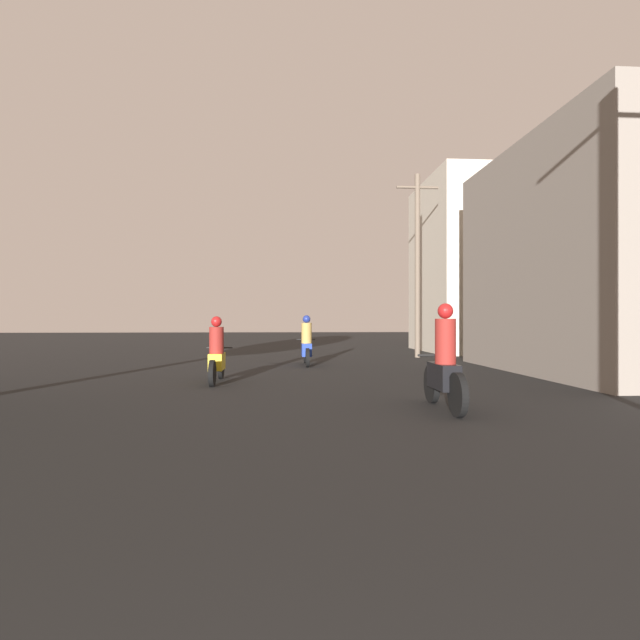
# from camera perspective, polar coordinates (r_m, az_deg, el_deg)

# --- Properties ---
(motorcycle_black) EXTENTS (0.60, 1.91, 1.66)m
(motorcycle_black) POSITION_cam_1_polar(r_m,az_deg,el_deg) (8.06, 14.01, -5.28)
(motorcycle_black) COLOR black
(motorcycle_black) RESTS_ON ground_plane
(motorcycle_yellow) EXTENTS (0.60, 2.02, 1.49)m
(motorcycle_yellow) POSITION_cam_1_polar(r_m,az_deg,el_deg) (11.48, -11.72, -4.00)
(motorcycle_yellow) COLOR black
(motorcycle_yellow) RESTS_ON ground_plane
(motorcycle_blue) EXTENTS (0.60, 2.02, 1.56)m
(motorcycle_blue) POSITION_cam_1_polar(r_m,az_deg,el_deg) (15.60, -1.56, -2.90)
(motorcycle_blue) COLOR black
(motorcycle_blue) RESTS_ON ground_plane
(building_right_near) EXTENTS (4.37, 7.87, 6.10)m
(building_right_near) POSITION_cam_1_polar(r_m,az_deg,el_deg) (15.27, 28.98, 6.18)
(building_right_near) COLOR gray
(building_right_near) RESTS_ON ground_plane
(building_right_far) EXTENTS (4.25, 5.97, 7.71)m
(building_right_far) POSITION_cam_1_polar(r_m,az_deg,el_deg) (23.67, 16.90, 5.90)
(building_right_far) COLOR beige
(building_right_far) RESTS_ON ground_plane
(utility_pole_far) EXTENTS (1.60, 0.20, 6.94)m
(utility_pole_far) POSITION_cam_1_polar(r_m,az_deg,el_deg) (19.35, 11.08, 6.58)
(utility_pole_far) COLOR #6B5B4C
(utility_pole_far) RESTS_ON ground_plane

